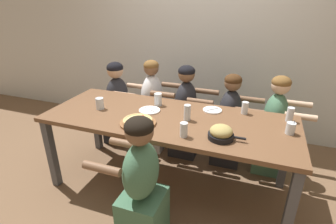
{
  "coord_description": "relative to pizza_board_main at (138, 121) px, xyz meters",
  "views": [
    {
      "loc": [
        0.75,
        -2.04,
        1.8
      ],
      "look_at": [
        0.0,
        0.0,
        0.83
      ],
      "focal_mm": 28.0,
      "sensor_mm": 36.0,
      "label": 1
    }
  ],
  "objects": [
    {
      "name": "cocktail_glass_blue",
      "position": [
        1.23,
        0.27,
        0.02
      ],
      "size": [
        0.07,
        0.07,
        0.12
      ],
      "color": "silver",
      "rests_on": "dining_table"
    },
    {
      "name": "drinking_glass_c",
      "position": [
        1.23,
        0.51,
        0.03
      ],
      "size": [
        0.06,
        0.06,
        0.13
      ],
      "color": "silver",
      "rests_on": "dining_table"
    },
    {
      "name": "diner_near_center",
      "position": [
        0.23,
        -0.44,
        -0.31
      ],
      "size": [
        0.51,
        0.4,
        1.07
      ],
      "rotation": [
        0.0,
        0.0,
        1.57
      ],
      "color": "#477556",
      "rests_on": "ground"
    },
    {
      "name": "diner_far_right",
      "position": [
        1.15,
        0.88,
        -0.31
      ],
      "size": [
        0.51,
        0.4,
        1.08
      ],
      "rotation": [
        0.0,
        0.0,
        -1.57
      ],
      "color": "#477556",
      "rests_on": "ground"
    },
    {
      "name": "dining_table",
      "position": [
        0.2,
        0.22,
        -0.1
      ],
      "size": [
        2.29,
        0.88,
        0.78
      ],
      "color": "brown",
      "rests_on": "ground"
    },
    {
      "name": "empty_plate_b",
      "position": [
        0.55,
        0.51,
        -0.02
      ],
      "size": [
        0.18,
        0.18,
        0.02
      ],
      "color": "white",
      "rests_on": "dining_table"
    },
    {
      "name": "drinking_glass_f",
      "position": [
        -0.49,
        0.17,
        0.03
      ],
      "size": [
        0.08,
        0.08,
        0.11
      ],
      "color": "silver",
      "rests_on": "dining_table"
    },
    {
      "name": "drinking_glass_b",
      "position": [
        0.0,
        0.45,
        0.03
      ],
      "size": [
        0.08,
        0.08,
        0.13
      ],
      "color": "silver",
      "rests_on": "dining_table"
    },
    {
      "name": "diner_far_center",
      "position": [
        0.18,
        0.88,
        -0.3
      ],
      "size": [
        0.51,
        0.4,
        1.1
      ],
      "rotation": [
        0.0,
        0.0,
        -1.57
      ],
      "color": "#232328",
      "rests_on": "ground"
    },
    {
      "name": "restaurant_back_panel",
      "position": [
        0.2,
        1.67,
        0.8
      ],
      "size": [
        10.0,
        0.06,
        3.2
      ],
      "primitive_type": "cube",
      "color": "silver",
      "rests_on": "ground"
    },
    {
      "name": "empty_plate_a",
      "position": [
        -0.02,
        0.29,
        -0.02
      ],
      "size": [
        0.21,
        0.21,
        0.02
      ],
      "color": "white",
      "rests_on": "dining_table"
    },
    {
      "name": "ground_plane",
      "position": [
        0.2,
        0.22,
        -0.8
      ],
      "size": [
        18.0,
        18.0,
        0.0
      ],
      "primitive_type": "plane",
      "color": "brown",
      "rests_on": "ground"
    },
    {
      "name": "skillet_bowl",
      "position": [
        0.72,
        -0.01,
        0.02
      ],
      "size": [
        0.29,
        0.2,
        0.11
      ],
      "color": "black",
      "rests_on": "dining_table"
    },
    {
      "name": "diner_far_midleft",
      "position": [
        -0.25,
        0.88,
        -0.29
      ],
      "size": [
        0.51,
        0.4,
        1.13
      ],
      "rotation": [
        0.0,
        0.0,
        -1.57
      ],
      "color": "silver",
      "rests_on": "ground"
    },
    {
      "name": "diner_far_midright",
      "position": [
        0.68,
        0.88,
        -0.33
      ],
      "size": [
        0.51,
        0.4,
        1.05
      ],
      "rotation": [
        0.0,
        0.0,
        -1.57
      ],
      "color": "#232328",
      "rests_on": "ground"
    },
    {
      "name": "drinking_glass_a",
      "position": [
        0.85,
        0.54,
        0.03
      ],
      "size": [
        0.06,
        0.06,
        0.12
      ],
      "color": "silver",
      "rests_on": "dining_table"
    },
    {
      "name": "drinking_glass_e",
      "position": [
        0.44,
        -0.08,
        0.03
      ],
      "size": [
        0.06,
        0.06,
        0.12
      ],
      "color": "silver",
      "rests_on": "dining_table"
    },
    {
      "name": "diner_far_left",
      "position": [
        -0.73,
        0.88,
        -0.31
      ],
      "size": [
        0.51,
        0.4,
        1.07
      ],
      "rotation": [
        0.0,
        0.0,
        -1.57
      ],
      "color": "#232328",
      "rests_on": "ground"
    },
    {
      "name": "drinking_glass_d",
      "position": [
        0.38,
        0.22,
        0.04
      ],
      "size": [
        0.06,
        0.06,
        0.14
      ],
      "color": "silver",
      "rests_on": "dining_table"
    },
    {
      "name": "pizza_board_main",
      "position": [
        0.0,
        0.0,
        0.0
      ],
      "size": [
        0.32,
        0.32,
        0.05
      ],
      "color": "brown",
      "rests_on": "dining_table"
    }
  ]
}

